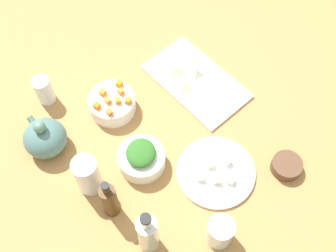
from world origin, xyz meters
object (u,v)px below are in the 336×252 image
Objects in this scene: plate_tofu at (216,172)px; bottle_0 at (148,233)px; drinking_glass_0 at (88,175)px; bowl_carrots at (112,104)px; bottle_1 at (110,200)px; drinking_glass_1 at (220,232)px; bowl_greens at (142,159)px; teapot at (45,138)px; cutting_board at (196,81)px; drinking_glass_2 at (44,90)px; bowl_small_side at (286,166)px.

plate_tofu is 1.10× the size of bottle_0.
bowl_carrots is at bearing -50.68° from drinking_glass_0.
drinking_glass_0 is (25.14, 2.25, -1.72)cm from bottle_0.
bowl_carrots is at bearing -37.19° from bottle_1.
drinking_glass_1 reaches higher than plate_tofu.
teapot is at bearing 37.93° from bowl_greens.
plate_tofu is 30.96cm from bottle_0.
drinking_glass_0 is (-7.70, 50.45, 6.95)cm from cutting_board.
cutting_board is at bearing -103.05° from teapot.
drinking_glass_2 is (27.81, 43.41, 4.77)cm from cutting_board.
bottle_1 reaches higher than drinking_glass_0.
drinking_glass_1 is at bearing -125.97° from bottle_0.
drinking_glass_1 is (-11.74, -16.17, -4.07)cm from bottle_0.
bottle_0 is (9.74, 47.14, 7.36)cm from bowl_small_side.
drinking_glass_2 is (35.52, -7.03, -2.19)cm from drinking_glass_0.
bowl_greens is 41.01cm from drinking_glass_2.
bowl_greens is 30.91cm from teapot.
bottle_0 reaches higher than drinking_glass_0.
drinking_glass_1 is (-36.88, -18.42, -2.34)cm from drinking_glass_0.
cutting_board is 1.61× the size of bottle_0.
teapot is at bearing 39.39° from plate_tofu.
drinking_glass_1 is at bearing 144.31° from cutting_board.
bowl_greens is at bearing -166.71° from drinking_glass_2.
drinking_glass_2 is at bearing -8.39° from bottle_1.
plate_tofu is 1.66× the size of bowl_greens.
plate_tofu is 23.39cm from bowl_greens.
bottle_1 is at bearing 142.81° from bowl_carrots.
bowl_carrots is at bearing -3.50° from drinking_glass_1.
bottle_0 is 20.39cm from drinking_glass_1.
plate_tofu is 20.66cm from drinking_glass_1.
bowl_small_side is (-30.56, -32.94, -1.10)cm from bowl_greens.
plate_tofu is 54.27cm from teapot.
bowl_carrots is 1.04× the size of drinking_glass_0.
teapot is (54.85, 51.87, 3.69)cm from bowl_small_side.
plate_tofu is at bearing -41.61° from drinking_glass_1.
plate_tofu is 1.64× the size of drinking_glass_0.
drinking_glass_2 is (57.32, 24.78, 4.67)cm from plate_tofu.
bowl_greens is at bearing 109.48° from cutting_board.
bottle_0 is 14.78cm from bottle_1.
bottle_1 is at bearing -174.89° from teapot.
bowl_carrots is 23.13cm from drinking_glass_2.
bowl_greens is 0.95× the size of teapot.
bottle_1 is 32.14cm from drinking_glass_1.
bottle_0 is (-32.84, 48.20, 8.67)cm from cutting_board.
drinking_glass_1 is (-2.00, 30.96, 3.29)cm from bowl_small_side.
cutting_board is 2.33× the size of teapot.
bowl_small_side is 0.49× the size of bottle_1.
bowl_greens is 32.69cm from drinking_glass_1.
bowl_greens is at bearing 166.48° from bowl_carrots.
teapot is at bearing 5.11° from bottle_1.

